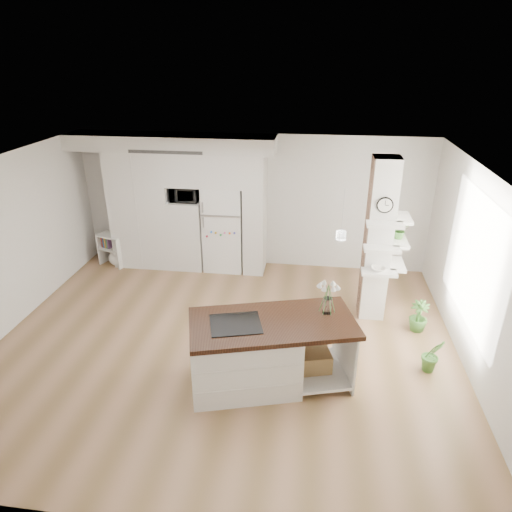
{
  "coord_description": "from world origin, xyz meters",
  "views": [
    {
      "loc": [
        1.27,
        -5.74,
        4.13
      ],
      "look_at": [
        0.36,
        0.9,
        1.1
      ],
      "focal_mm": 32.0,
      "sensor_mm": 36.0,
      "label": 1
    }
  ],
  "objects": [
    {
      "name": "refrigerator",
      "position": [
        -0.53,
        2.68,
        0.88
      ],
      "size": [
        0.78,
        0.69,
        1.75
      ],
      "color": "white",
      "rests_on": "floor"
    },
    {
      "name": "room",
      "position": [
        0.0,
        0.0,
        1.86
      ],
      "size": [
        7.04,
        6.04,
        2.72
      ],
      "color": "white",
      "rests_on": "ground"
    },
    {
      "name": "shelf_plant",
      "position": [
        2.63,
        1.3,
        1.52
      ],
      "size": [
        0.27,
        0.23,
        0.3
      ],
      "primitive_type": "imported",
      "color": "#417A31",
      "rests_on": "column"
    },
    {
      "name": "pendant_light",
      "position": [
        1.7,
        0.15,
        2.12
      ],
      "size": [
        0.12,
        0.12,
        0.1
      ],
      "primitive_type": "cylinder",
      "color": "white",
      "rests_on": "room"
    },
    {
      "name": "column",
      "position": [
        2.38,
        1.13,
        1.35
      ],
      "size": [
        0.69,
        0.9,
        2.7
      ],
      "color": "silver",
      "rests_on": "floor"
    },
    {
      "name": "floor",
      "position": [
        0.0,
        0.0,
        0.0
      ],
      "size": [
        7.0,
        6.0,
        0.01
      ],
      "primitive_type": "cube",
      "color": "#A87D5B",
      "rests_on": "ground"
    },
    {
      "name": "bookshelf",
      "position": [
        -2.85,
        2.49,
        0.3
      ],
      "size": [
        0.64,
        0.5,
        0.67
      ],
      "rotation": [
        0.0,
        0.0,
        -0.35
      ],
      "color": "white",
      "rests_on": "floor"
    },
    {
      "name": "floor_plant_b",
      "position": [
        3.0,
        0.79,
        0.26
      ],
      "size": [
        0.37,
        0.37,
        0.52
      ],
      "primitive_type": "imported",
      "rotation": [
        0.0,
        0.0,
        -0.31
      ],
      "color": "#417A31",
      "rests_on": "floor"
    },
    {
      "name": "window",
      "position": [
        3.48,
        0.3,
        1.5
      ],
      "size": [
        0.0,
        2.4,
        2.4
      ],
      "primitive_type": "plane",
      "rotation": [
        1.57,
        0.0,
        -1.57
      ],
      "color": "white",
      "rests_on": "room"
    },
    {
      "name": "microwave",
      "position": [
        -1.27,
        2.62,
        1.57
      ],
      "size": [
        0.54,
        0.37,
        0.3
      ],
      "primitive_type": "imported",
      "color": "#2D2D2D",
      "rests_on": "cabinet_wall"
    },
    {
      "name": "floor_plant_a",
      "position": [
        3.0,
        -0.24,
        0.27
      ],
      "size": [
        0.32,
        0.27,
        0.53
      ],
      "primitive_type": "imported",
      "rotation": [
        0.0,
        0.0,
        0.12
      ],
      "color": "#417A31",
      "rests_on": "floor"
    },
    {
      "name": "kitchen_island",
      "position": [
        0.57,
        -0.84,
        0.5
      ],
      "size": [
        2.33,
        1.56,
        1.53
      ],
      "rotation": [
        0.0,
        0.0,
        0.28
      ],
      "color": "white",
      "rests_on": "floor"
    },
    {
      "name": "cabinet_wall",
      "position": [
        -1.45,
        2.67,
        1.51
      ],
      "size": [
        4.0,
        0.71,
        2.7
      ],
      "color": "white",
      "rests_on": "floor"
    },
    {
      "name": "decor_bowl",
      "position": [
        2.3,
        0.9,
        1.0
      ],
      "size": [
        0.22,
        0.22,
        0.05
      ],
      "primitive_type": "imported",
      "color": "white",
      "rests_on": "column"
    }
  ]
}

